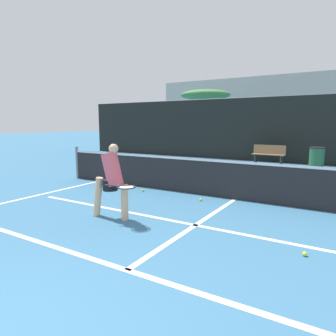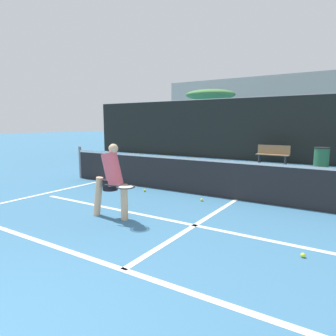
# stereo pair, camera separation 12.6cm
# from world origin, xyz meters

# --- Properties ---
(court_baseline_near) EXTENTS (11.00, 0.10, 0.01)m
(court_baseline_near) POSITION_xyz_m (0.00, 2.16, 0.00)
(court_baseline_near) COLOR white
(court_baseline_near) RESTS_ON ground
(court_service_line) EXTENTS (8.25, 0.10, 0.01)m
(court_service_line) POSITION_xyz_m (0.00, 4.14, 0.00)
(court_service_line) COLOR white
(court_service_line) RESTS_ON ground
(court_center_mark) EXTENTS (0.10, 4.18, 0.01)m
(court_center_mark) POSITION_xyz_m (0.00, 4.25, 0.00)
(court_center_mark) COLOR white
(court_center_mark) RESTS_ON ground
(court_sideline_left) EXTENTS (0.10, 5.18, 0.01)m
(court_sideline_left) POSITION_xyz_m (-4.51, 4.25, 0.00)
(court_sideline_left) COLOR white
(court_sideline_left) RESTS_ON ground
(net) EXTENTS (11.09, 0.09, 1.07)m
(net) POSITION_xyz_m (0.00, 6.34, 0.51)
(net) COLOR slate
(net) RESTS_ON ground
(fence_back) EXTENTS (24.00, 0.06, 3.11)m
(fence_back) POSITION_xyz_m (0.00, 14.17, 1.55)
(fence_back) COLOR black
(fence_back) RESTS_ON ground
(player_practicing) EXTENTS (1.16, 0.53, 1.47)m
(player_practicing) POSITION_xyz_m (-1.58, 3.68, 0.79)
(player_practicing) COLOR #DBAD84
(player_practicing) RESTS_ON ground
(tennis_ball_scattered_0) EXTENTS (0.07, 0.07, 0.07)m
(tennis_ball_scattered_0) POSITION_xyz_m (1.88, 3.78, 0.03)
(tennis_ball_scattered_0) COLOR #D1E033
(tennis_ball_scattered_0) RESTS_ON ground
(tennis_ball_scattered_2) EXTENTS (0.07, 0.07, 0.07)m
(tennis_ball_scattered_2) POSITION_xyz_m (-0.65, 5.76, 0.03)
(tennis_ball_scattered_2) COLOR #D1E033
(tennis_ball_scattered_2) RESTS_ON ground
(tennis_ball_scattered_5) EXTENTS (0.07, 0.07, 0.07)m
(tennis_ball_scattered_5) POSITION_xyz_m (-2.42, 5.85, 0.03)
(tennis_ball_scattered_5) COLOR #D1E033
(tennis_ball_scattered_5) RESTS_ON ground
(courtside_bench) EXTENTS (1.44, 0.40, 0.86)m
(courtside_bench) POSITION_xyz_m (-0.81, 13.35, 0.46)
(courtside_bench) COLOR olive
(courtside_bench) RESTS_ON ground
(trash_bin) EXTENTS (0.61, 0.61, 0.88)m
(trash_bin) POSITION_xyz_m (1.20, 13.02, 0.44)
(trash_bin) COLOR #28603D
(trash_bin) RESTS_ON ground
(tree_west) EXTENTS (4.34, 4.34, 4.74)m
(tree_west) POSITION_xyz_m (-8.83, 24.09, 4.25)
(tree_west) COLOR brown
(tree_west) RESTS_ON ground
(building_far) EXTENTS (36.00, 2.40, 6.80)m
(building_far) POSITION_xyz_m (0.00, 33.59, 3.40)
(building_far) COLOR #B2ADA3
(building_far) RESTS_ON ground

